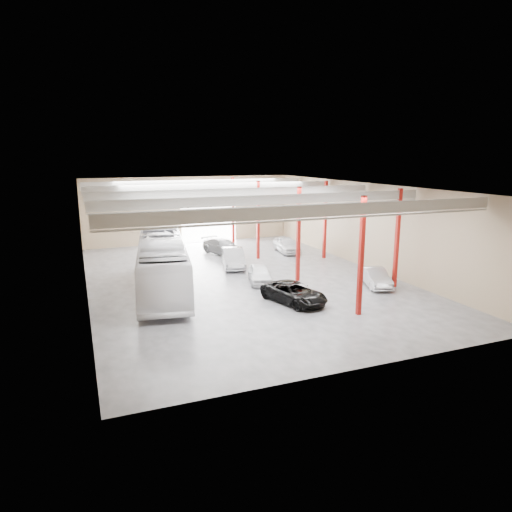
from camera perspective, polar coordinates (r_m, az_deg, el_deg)
depot_shell at (r=34.27m, az=-2.02°, el=5.40°), size 22.12×32.12×7.06m
coach_bus at (r=31.78m, az=-11.62°, el=-1.13°), size 5.17×13.70×3.73m
black_sedan at (r=29.15m, az=4.77°, el=-4.61°), size 3.43×5.15×1.31m
car_row_a at (r=33.61m, az=0.48°, el=-2.23°), size 2.53×4.17×1.33m
car_row_b at (r=38.22m, az=-2.85°, el=-0.23°), size 2.74×5.07×1.59m
car_row_c at (r=43.34m, az=-4.16°, el=1.18°), size 3.45×5.34×1.44m
car_right_near at (r=33.77m, az=14.67°, el=-2.57°), size 2.54×4.26×1.32m
car_right_far at (r=44.08m, az=3.88°, el=1.41°), size 2.21×4.53×1.49m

